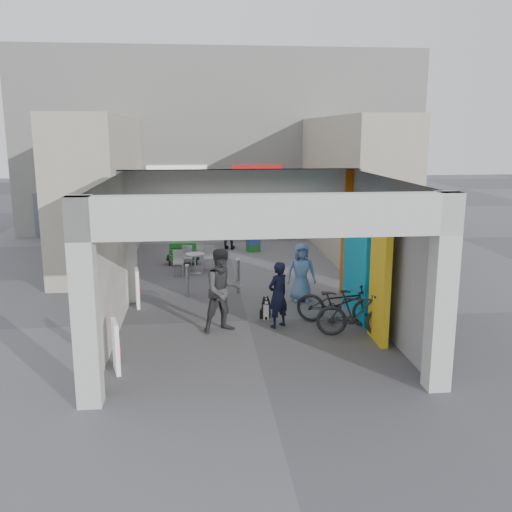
{
  "coord_description": "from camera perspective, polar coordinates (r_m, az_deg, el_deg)",
  "views": [
    {
      "loc": [
        -1.16,
        -13.05,
        4.48
      ],
      "look_at": [
        0.3,
        1.0,
        1.38
      ],
      "focal_mm": 40.0,
      "sensor_mm": 36.0,
      "label": 1
    }
  ],
  "objects": [
    {
      "name": "ground",
      "position": [
        13.84,
        -0.81,
        -6.51
      ],
      "size": [
        90.0,
        90.0,
        0.0
      ],
      "primitive_type": "plane",
      "color": "#56565B",
      "rests_on": "ground"
    },
    {
      "name": "plaza_bldg_left",
      "position": [
        20.91,
        -15.19,
        6.5
      ],
      "size": [
        2.0,
        9.0,
        5.0
      ],
      "primitive_type": "cube",
      "color": "#ABA18D",
      "rests_on": "ground"
    },
    {
      "name": "arcade_canopy",
      "position": [
        12.54,
        1.95,
        2.35
      ],
      "size": [
        6.4,
        6.45,
        6.4
      ],
      "color": "#B5B5B1",
      "rests_on": "ground"
    },
    {
      "name": "man_crates",
      "position": [
        21.99,
        -2.7,
        2.91
      ],
      "size": [
        1.11,
        0.76,
        1.75
      ],
      "primitive_type": "imported",
      "rotation": [
        0.0,
        0.0,
        2.78
      ],
      "color": "black",
      "rests_on": "ground"
    },
    {
      "name": "advert_board_far",
      "position": [
        15.11,
        -11.76,
        -3.14
      ],
      "size": [
        0.16,
        0.56,
        1.0
      ],
      "rotation": [
        0.0,
        0.0,
        0.14
      ],
      "color": "white",
      "rests_on": "ground"
    },
    {
      "name": "crate_stack",
      "position": [
        21.71,
        -0.27,
        1.21
      ],
      "size": [
        0.53,
        0.46,
        0.56
      ],
      "rotation": [
        0.0,
        0.0,
        0.28
      ],
      "color": "#1A5B1B",
      "rests_on": "ground"
    },
    {
      "name": "plaza_bldg_right",
      "position": [
        21.41,
        9.5,
        6.89
      ],
      "size": [
        2.0,
        9.0,
        5.0
      ],
      "primitive_type": "cube",
      "color": "#ABA18D",
      "rests_on": "ground"
    },
    {
      "name": "bollard_left",
      "position": [
        15.84,
        -6.88,
        -2.49
      ],
      "size": [
        0.09,
        0.09,
        0.89
      ],
      "primitive_type": "cylinder",
      "color": "gray",
      "rests_on": "ground"
    },
    {
      "name": "bollard_center",
      "position": [
        16.09,
        -1.8,
        -2.03
      ],
      "size": [
        0.09,
        0.09,
        0.97
      ],
      "primitive_type": "cylinder",
      "color": "gray",
      "rests_on": "ground"
    },
    {
      "name": "cafe_set",
      "position": [
        18.62,
        -6.41,
        -0.75
      ],
      "size": [
        1.31,
        1.06,
        0.79
      ],
      "rotation": [
        0.0,
        0.0,
        -0.25
      ],
      "color": "#AFB0B5",
      "rests_on": "ground"
    },
    {
      "name": "white_van",
      "position": [
        24.93,
        -0.92,
        3.62
      ],
      "size": [
        4.28,
        2.31,
        1.38
      ],
      "primitive_type": "imported",
      "rotation": [
        0.0,
        0.0,
        1.4
      ],
      "color": "white",
      "rests_on": "ground"
    },
    {
      "name": "produce_stand",
      "position": [
        19.76,
        -7.31,
        0.02
      ],
      "size": [
        1.11,
        0.6,
        0.73
      ],
      "rotation": [
        0.0,
        0.0,
        0.12
      ],
      "color": "black",
      "rests_on": "ground"
    },
    {
      "name": "bicycle_front",
      "position": [
        13.61,
        8.28,
        -4.64
      ],
      "size": [
        2.13,
        1.46,
        1.06
      ],
      "primitive_type": "imported",
      "rotation": [
        0.0,
        0.0,
        1.16
      ],
      "color": "black",
      "rests_on": "ground"
    },
    {
      "name": "bicycle_rear",
      "position": [
        12.87,
        10.02,
        -5.69
      ],
      "size": [
        1.84,
        0.87,
        1.07
      ],
      "primitive_type": "imported",
      "rotation": [
        0.0,
        0.0,
        1.36
      ],
      "color": "black",
      "rests_on": "ground"
    },
    {
      "name": "far_building",
      "position": [
        27.07,
        -3.54,
        11.3
      ],
      "size": [
        18.0,
        4.08,
        8.0
      ],
      "color": "silver",
      "rests_on": "ground"
    },
    {
      "name": "bollard_right",
      "position": [
        16.34,
        4.51,
        -1.88
      ],
      "size": [
        0.09,
        0.09,
        0.94
      ],
      "primitive_type": "cylinder",
      "color": "gray",
      "rests_on": "ground"
    },
    {
      "name": "border_collie",
      "position": [
        13.96,
        0.96,
        -5.35
      ],
      "size": [
        0.22,
        0.42,
        0.59
      ],
      "rotation": [
        0.0,
        0.0,
        -0.33
      ],
      "color": "black",
      "rests_on": "ground"
    },
    {
      "name": "man_with_dog",
      "position": [
        13.23,
        2.21,
        -3.89
      ],
      "size": [
        0.68,
        0.63,
        1.56
      ],
      "primitive_type": "imported",
      "rotation": [
        0.0,
        0.0,
        3.76
      ],
      "color": "black",
      "rests_on": "ground"
    },
    {
      "name": "man_back_turned",
      "position": [
        12.92,
        -3.31,
        -3.46
      ],
      "size": [
        1.12,
        1.0,
        1.92
      ],
      "primitive_type": "imported",
      "rotation": [
        0.0,
        0.0,
        0.35
      ],
      "color": "#373739",
      "rests_on": "ground"
    },
    {
      "name": "advert_board_near",
      "position": [
        11.22,
        -13.82,
        -8.74
      ],
      "size": [
        0.21,
        0.55,
        1.0
      ],
      "rotation": [
        0.0,
        0.0,
        0.25
      ],
      "color": "white",
      "rests_on": "ground"
    },
    {
      "name": "man_elderly",
      "position": [
        15.29,
        4.53,
        -1.63
      ],
      "size": [
        0.78,
        0.51,
        1.58
      ],
      "primitive_type": "imported",
      "rotation": [
        0.0,
        0.0,
        -0.01
      ],
      "color": "#5D7FB5",
      "rests_on": "ground"
    }
  ]
}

